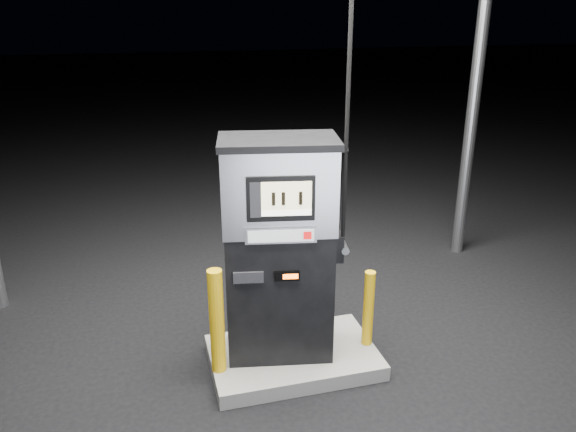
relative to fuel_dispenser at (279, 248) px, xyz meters
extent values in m
plane|color=black|center=(0.12, -0.06, -1.23)|extent=(80.00, 80.00, 0.00)
cube|color=slate|center=(0.12, -0.06, -1.15)|extent=(1.60, 1.00, 0.15)
cylinder|color=gray|center=(3.12, 1.94, 1.02)|extent=(0.16, 0.16, 4.50)
cube|color=black|center=(0.00, 0.00, -0.44)|extent=(1.05, 0.73, 1.27)
cube|color=#ADADB4|center=(0.00, 0.00, 0.58)|extent=(1.08, 0.75, 0.76)
cube|color=black|center=(0.00, 0.00, 0.99)|extent=(1.13, 0.80, 0.06)
cube|color=black|center=(-0.06, -0.29, 0.57)|extent=(0.57, 0.14, 0.39)
cube|color=beige|center=(-0.02, -0.31, 0.60)|extent=(0.41, 0.08, 0.24)
cube|color=white|center=(-0.02, -0.31, 0.46)|extent=(0.41, 0.08, 0.05)
cube|color=#ADADB4|center=(-0.06, -0.29, 0.25)|extent=(0.61, 0.14, 0.14)
cube|color=#AAADB2|center=(-0.06, -0.30, 0.25)|extent=(0.55, 0.11, 0.11)
cube|color=red|center=(0.16, -0.35, 0.25)|extent=(0.07, 0.02, 0.07)
cube|color=black|center=(-0.01, -0.29, -0.14)|extent=(0.22, 0.06, 0.09)
cube|color=#FF560C|center=(0.02, -0.31, -0.14)|extent=(0.13, 0.03, 0.05)
cube|color=black|center=(-0.34, -0.23, -0.14)|extent=(0.27, 0.07, 0.10)
cube|color=black|center=(0.52, -0.09, -0.01)|extent=(0.13, 0.20, 0.25)
cylinder|color=gray|center=(0.58, -0.11, -0.01)|extent=(0.11, 0.23, 0.07)
cylinder|color=black|center=(0.55, -0.15, 1.69)|extent=(0.04, 0.04, 3.16)
cylinder|color=#E2AA0C|center=(-0.62, -0.17, -0.57)|extent=(0.15, 0.15, 1.01)
cylinder|color=#E2AA0C|center=(0.86, -0.13, -0.69)|extent=(0.12, 0.12, 0.78)
camera|label=1|loc=(-1.15, -4.53, 2.08)|focal=35.00mm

